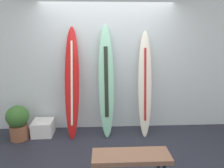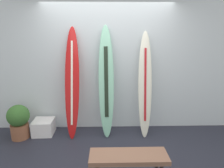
% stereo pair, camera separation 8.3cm
% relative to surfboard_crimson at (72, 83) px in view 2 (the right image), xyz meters
% --- Properties ---
extents(ground, '(8.00, 8.00, 0.04)m').
position_rel_surfboard_crimson_xyz_m(ground, '(0.67, -0.92, -1.06)').
color(ground, '#252732').
extents(wall_back, '(7.20, 0.20, 2.80)m').
position_rel_surfboard_crimson_xyz_m(wall_back, '(0.67, 0.38, 0.36)').
color(wall_back, silver).
rests_on(wall_back, ground).
extents(surfboard_crimson, '(0.29, 0.53, 2.07)m').
position_rel_surfboard_crimson_xyz_m(surfboard_crimson, '(0.00, 0.00, 0.00)').
color(surfboard_crimson, red).
rests_on(surfboard_crimson, ground).
extents(surfboard_seafoam, '(0.31, 0.49, 2.10)m').
position_rel_surfboard_crimson_xyz_m(surfboard_seafoam, '(0.64, 0.02, 0.00)').
color(surfboard_seafoam, '#89CDAD').
rests_on(surfboard_seafoam, ground).
extents(surfboard_ivory, '(0.27, 0.48, 1.99)m').
position_rel_surfboard_crimson_xyz_m(surfboard_ivory, '(1.37, 0.00, -0.06)').
color(surfboard_ivory, silver).
rests_on(surfboard_ivory, ground).
extents(display_block_left, '(0.39, 0.39, 0.29)m').
position_rel_surfboard_crimson_xyz_m(display_block_left, '(-0.60, 0.00, -0.89)').
color(display_block_left, white).
rests_on(display_block_left, ground).
extents(potted_plant, '(0.41, 0.41, 0.66)m').
position_rel_surfboard_crimson_xyz_m(potted_plant, '(-1.00, -0.15, -0.68)').
color(potted_plant, brown).
rests_on(potted_plant, ground).
extents(bench, '(0.97, 0.32, 0.47)m').
position_rel_surfboard_crimson_xyz_m(bench, '(0.92, -1.45, -0.63)').
color(bench, '#875D47').
rests_on(bench, ground).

